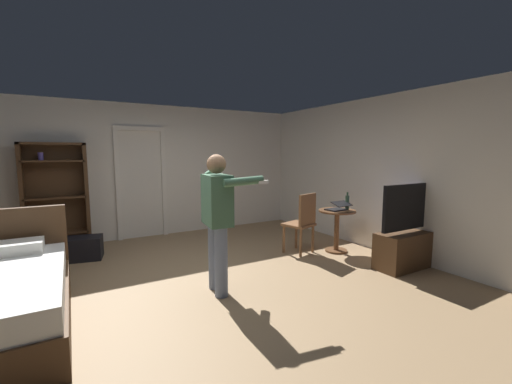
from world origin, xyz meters
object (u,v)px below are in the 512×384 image
bookshelf (56,192)px  side_table (337,224)px  tv_flatscreen (407,243)px  laptop (338,207)px  person_blue_shirt (218,214)px  wooden_chair (302,221)px  bottle_on_table (347,202)px  suitcase_dark (80,249)px

bookshelf → side_table: bearing=-31.2°
tv_flatscreen → laptop: tv_flatscreen is taller
laptop → person_blue_shirt: bearing=-169.3°
laptop → person_blue_shirt: size_ratio=0.21×
wooden_chair → person_blue_shirt: 1.93m
tv_flatscreen → wooden_chair: tv_flatscreen is taller
tv_flatscreen → bottle_on_table: size_ratio=4.05×
tv_flatscreen → wooden_chair: 1.56m
bookshelf → person_blue_shirt: size_ratio=1.11×
person_blue_shirt → suitcase_dark: (-1.39, 2.14, -0.77)m
tv_flatscreen → bottle_on_table: tv_flatscreen is taller
laptop → suitcase_dark: (-3.69, 1.71, -0.58)m
wooden_chair → person_blue_shirt: (-1.77, -0.68, 0.39)m
side_table → person_blue_shirt: bearing=-168.4°
tv_flatscreen → bottle_on_table: bearing=101.3°
laptop → bottle_on_table: bearing=-12.4°
bookshelf → side_table: 4.71m
bottle_on_table → wooden_chair: bearing=158.6°
laptop → suitcase_dark: laptop is taller
tv_flatscreen → side_table: tv_flatscreen is taller
laptop → person_blue_shirt: (-2.30, -0.44, 0.19)m
bottle_on_table → wooden_chair: (-0.71, 0.28, -0.28)m
tv_flatscreen → bookshelf: bearing=141.3°
bottle_on_table → wooden_chair: size_ratio=0.30×
tv_flatscreen → person_blue_shirt: (-2.67, 0.58, 0.58)m
bookshelf → bottle_on_table: bearing=-31.1°
bottle_on_table → person_blue_shirt: size_ratio=0.18×
suitcase_dark → side_table: bearing=-13.0°
laptop → person_blue_shirt: 2.35m
side_table → bottle_on_table: bearing=-29.7°
bookshelf → tv_flatscreen: bookshelf is taller
bookshelf → tv_flatscreen: size_ratio=1.49×
person_blue_shirt → side_table: bearing=11.6°
bookshelf → laptop: (3.98, -2.47, -0.23)m
side_table → person_blue_shirt: size_ratio=0.43×
bottle_on_table → person_blue_shirt: (-2.47, -0.40, 0.11)m
tv_flatscreen → wooden_chair: (-0.90, 1.26, 0.18)m
tv_flatscreen → suitcase_dark: 4.89m
wooden_chair → suitcase_dark: size_ratio=1.60×
laptop → bottle_on_table: bottle_on_table is taller
wooden_chair → person_blue_shirt: person_blue_shirt is taller
tv_flatscreen → bottle_on_table: 1.10m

